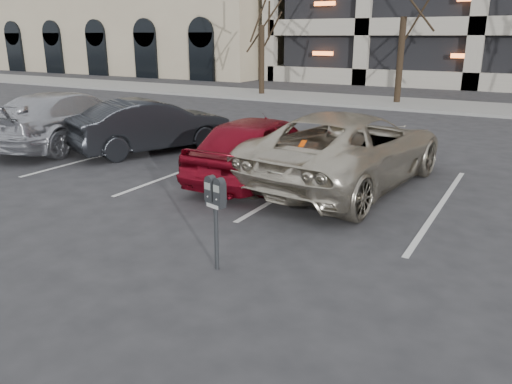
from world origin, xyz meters
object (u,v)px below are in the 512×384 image
suv_silver (347,149)px  parking_meter (215,201)px  car_dark (152,125)px  car_silver (70,119)px  car_red (261,147)px

suv_silver → parking_meter: bearing=94.9°
suv_silver → car_dark: 5.62m
parking_meter → car_silver: 9.20m
suv_silver → car_silver: 8.11m
suv_silver → car_dark: (-5.61, 0.43, -0.06)m
suv_silver → car_red: 1.81m
parking_meter → suv_silver: suv_silver is taller
car_red → car_silver: bearing=-4.5°
car_red → suv_silver: bearing=-163.3°
car_red → car_silver: (-6.39, 0.40, 0.04)m
suv_silver → car_dark: size_ratio=1.35×
parking_meter → car_silver: bearing=165.2°
parking_meter → car_dark: bearing=151.8°
car_red → car_dark: 4.00m
car_dark → suv_silver: bearing=-159.9°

